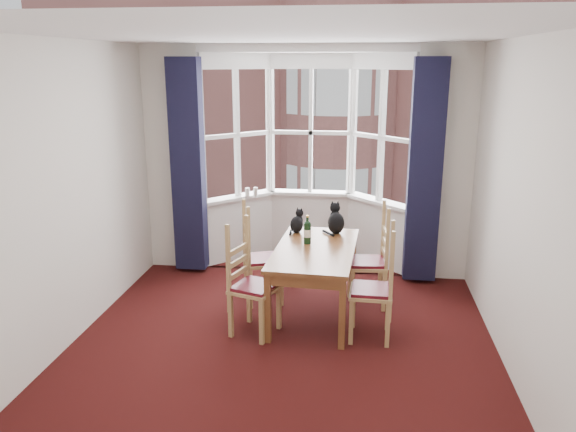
% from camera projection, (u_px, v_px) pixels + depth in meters
% --- Properties ---
extents(floor, '(4.50, 4.50, 0.00)m').
position_uv_depth(floor, '(278.00, 359.00, 5.07)').
color(floor, black).
rests_on(floor, ground).
extents(ceiling, '(4.50, 4.50, 0.00)m').
position_uv_depth(ceiling, '(277.00, 34.00, 4.33)').
color(ceiling, white).
rests_on(ceiling, floor).
extents(wall_left, '(0.00, 4.50, 4.50)m').
position_uv_depth(wall_left, '(54.00, 202.00, 4.95)').
color(wall_left, silver).
rests_on(wall_left, floor).
extents(wall_right, '(0.00, 4.50, 4.50)m').
position_uv_depth(wall_right, '(527.00, 217.00, 4.45)').
color(wall_right, silver).
rests_on(wall_right, floor).
extents(wall_near, '(4.00, 0.00, 4.00)m').
position_uv_depth(wall_near, '(205.00, 334.00, 2.55)').
color(wall_near, silver).
rests_on(wall_near, floor).
extents(wall_back_pier_left, '(0.70, 0.12, 2.80)m').
position_uv_depth(wall_back_pier_left, '(175.00, 160.00, 7.06)').
color(wall_back_pier_left, silver).
rests_on(wall_back_pier_left, floor).
extents(wall_back_pier_right, '(0.70, 0.12, 2.80)m').
position_uv_depth(wall_back_pier_right, '(443.00, 166.00, 6.64)').
color(wall_back_pier_right, silver).
rests_on(wall_back_pier_right, floor).
extents(bay_window, '(2.76, 0.94, 2.80)m').
position_uv_depth(bay_window, '(309.00, 156.00, 7.33)').
color(bay_window, white).
rests_on(bay_window, floor).
extents(curtain_left, '(0.38, 0.22, 2.60)m').
position_uv_depth(curtain_left, '(188.00, 167.00, 6.87)').
color(curtain_left, black).
rests_on(curtain_left, floor).
extents(curtain_right, '(0.38, 0.22, 2.60)m').
position_uv_depth(curtain_right, '(425.00, 172.00, 6.51)').
color(curtain_right, black).
rests_on(curtain_right, floor).
extents(dining_table, '(0.88, 1.54, 0.74)m').
position_uv_depth(dining_table, '(315.00, 256.00, 5.80)').
color(dining_table, brown).
rests_on(dining_table, floor).
extents(chair_left_near, '(0.51, 0.52, 0.92)m').
position_uv_depth(chair_left_near, '(247.00, 287.00, 5.48)').
color(chair_left_near, tan).
rests_on(chair_left_near, floor).
extents(chair_left_far, '(0.52, 0.53, 0.92)m').
position_uv_depth(chair_left_far, '(255.00, 261.00, 6.17)').
color(chair_left_far, tan).
rests_on(chair_left_far, floor).
extents(chair_right_near, '(0.42, 0.44, 0.92)m').
position_uv_depth(chair_right_near, '(381.00, 292.00, 5.34)').
color(chair_right_near, tan).
rests_on(chair_right_near, floor).
extents(chair_right_far, '(0.44, 0.45, 0.92)m').
position_uv_depth(chair_right_far, '(376.00, 264.00, 6.09)').
color(chair_right_far, tan).
rests_on(chair_right_far, floor).
extents(cat_left, '(0.21, 0.24, 0.28)m').
position_uv_depth(cat_left, '(297.00, 223.00, 6.29)').
color(cat_left, black).
rests_on(cat_left, dining_table).
extents(cat_right, '(0.23, 0.29, 0.36)m').
position_uv_depth(cat_right, '(336.00, 221.00, 6.26)').
color(cat_right, black).
rests_on(cat_right, dining_table).
extents(wine_bottle, '(0.08, 0.08, 0.31)m').
position_uv_depth(wine_bottle, '(307.00, 231.00, 5.89)').
color(wine_bottle, black).
rests_on(wine_bottle, dining_table).
extents(candle_tall, '(0.06, 0.06, 0.11)m').
position_uv_depth(candle_tall, '(247.00, 192.00, 7.41)').
color(candle_tall, white).
rests_on(candle_tall, bay_window).
extents(candle_short, '(0.06, 0.06, 0.11)m').
position_uv_depth(candle_short, '(256.00, 192.00, 7.43)').
color(candle_short, white).
rests_on(candle_short, bay_window).
extents(street, '(80.00, 80.00, 0.00)m').
position_uv_depth(street, '(349.00, 194.00, 37.49)').
color(street, '#333335').
rests_on(street, ground).
extents(tenement_building, '(18.40, 7.80, 15.20)m').
position_uv_depth(tenement_building, '(342.00, 93.00, 18.04)').
color(tenement_building, '#91524A').
rests_on(tenement_building, street).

